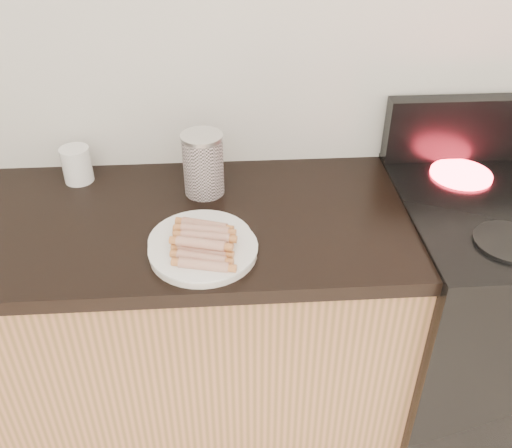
{
  "coord_description": "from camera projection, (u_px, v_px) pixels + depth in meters",
  "views": [
    {
      "loc": [
        -0.1,
        0.41,
        1.77
      ],
      "look_at": [
        -0.02,
        1.62,
        0.92
      ],
      "focal_mm": 40.0,
      "sensor_mm": 36.0,
      "label": 1
    }
  ],
  "objects": [
    {
      "name": "side_plate",
      "position": [
        201.0,
        241.0,
        1.44
      ],
      "size": [
        0.27,
        0.27,
        0.02
      ],
      "primitive_type": "cylinder",
      "rotation": [
        0.0,
        0.0,
        0.04
      ],
      "color": "silver",
      "rests_on": "counter_slab"
    },
    {
      "name": "hotdog_pile",
      "position": [
        203.0,
        242.0,
        1.39
      ],
      "size": [
        0.12,
        0.22,
        0.05
      ],
      "rotation": [
        0.0,
        0.0,
        -0.29
      ],
      "color": "maroon",
      "rests_on": "main_plate"
    },
    {
      "name": "mug",
      "position": [
        77.0,
        165.0,
        1.67
      ],
      "size": [
        0.09,
        0.09,
        0.11
      ],
      "primitive_type": "cylinder",
      "rotation": [
        0.0,
        0.0,
        -0.01
      ],
      "color": "white",
      "rests_on": "counter_slab"
    },
    {
      "name": "plain_sausages",
      "position": [
        200.0,
        235.0,
        1.43
      ],
      "size": [
        0.12,
        0.05,
        0.02
      ],
      "rotation": [
        0.0,
        0.0,
        -0.06
      ],
      "color": "#C5683D",
      "rests_on": "side_plate"
    },
    {
      "name": "burner_near_left",
      "position": [
        510.0,
        242.0,
        1.42
      ],
      "size": [
        0.18,
        0.18,
        0.01
      ],
      "primitive_type": "cylinder",
      "color": "black",
      "rests_on": "stove"
    },
    {
      "name": "stove",
      "position": [
        502.0,
        323.0,
        1.84
      ],
      "size": [
        0.76,
        0.65,
        0.91
      ],
      "color": "black",
      "rests_on": "floor"
    },
    {
      "name": "wall_back",
      "position": [
        254.0,
        33.0,
        1.58
      ],
      "size": [
        4.0,
        0.04,
        2.6
      ],
      "primitive_type": "cube",
      "color": "silver",
      "rests_on": "ground"
    },
    {
      "name": "counter_slab",
      "position": [
        1.0,
        231.0,
        1.53
      ],
      "size": [
        2.2,
        0.62,
        0.04
      ],
      "primitive_type": "cube",
      "color": "black",
      "rests_on": "cabinet_base"
    },
    {
      "name": "stove_panel",
      "position": [
        508.0,
        127.0,
        1.75
      ],
      "size": [
        0.76,
        0.06,
        0.2
      ],
      "primitive_type": "cube",
      "color": "black",
      "rests_on": "stove"
    },
    {
      "name": "canister",
      "position": [
        203.0,
        164.0,
        1.6
      ],
      "size": [
        0.12,
        0.12,
        0.18
      ],
      "rotation": [
        0.0,
        0.0,
        0.12
      ],
      "color": "white",
      "rests_on": "counter_slab"
    },
    {
      "name": "main_plate",
      "position": [
        203.0,
        251.0,
        1.41
      ],
      "size": [
        0.33,
        0.33,
        0.02
      ],
      "primitive_type": "cylinder",
      "rotation": [
        0.0,
        0.0,
        0.27
      ],
      "color": "white",
      "rests_on": "counter_slab"
    },
    {
      "name": "cabinet_base",
      "position": [
        38.0,
        348.0,
        1.78
      ],
      "size": [
        2.2,
        0.59,
        0.86
      ],
      "primitive_type": "cube",
      "color": "#A96D48",
      "rests_on": "floor"
    },
    {
      "name": "burner_far_left",
      "position": [
        461.0,
        174.0,
        1.7
      ],
      "size": [
        0.18,
        0.18,
        0.01
      ],
      "primitive_type": "cylinder",
      "color": "#FF1E2D",
      "rests_on": "stove"
    }
  ]
}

